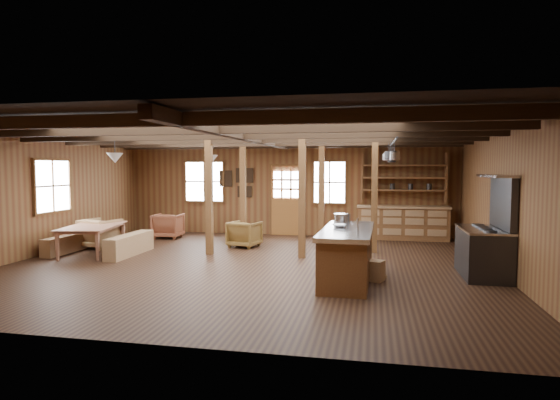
{
  "coord_description": "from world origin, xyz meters",
  "views": [
    {
      "loc": [
        2.56,
        -9.38,
        2.04
      ],
      "look_at": [
        0.61,
        0.42,
        1.35
      ],
      "focal_mm": 30.0,
      "sensor_mm": 36.0,
      "label": 1
    }
  ],
  "objects_px": {
    "armchair_a": "(168,226)",
    "armchair_c": "(100,233)",
    "kitchen_island": "(347,254)",
    "dining_table": "(94,240)",
    "commercial_range": "(486,244)",
    "armchair_b": "(244,234)"
  },
  "relations": [
    {
      "from": "armchair_a",
      "to": "armchair_c",
      "type": "bearing_deg",
      "value": 59.13
    },
    {
      "from": "kitchen_island",
      "to": "dining_table",
      "type": "distance_m",
      "value": 6.2
    },
    {
      "from": "kitchen_island",
      "to": "commercial_range",
      "type": "relative_size",
      "value": 1.32
    },
    {
      "from": "dining_table",
      "to": "armchair_b",
      "type": "height_order",
      "value": "dining_table"
    },
    {
      "from": "commercial_range",
      "to": "armchair_c",
      "type": "bearing_deg",
      "value": 170.98
    },
    {
      "from": "armchair_a",
      "to": "armchair_c",
      "type": "xyz_separation_m",
      "value": [
        -0.95,
        -1.92,
        0.02
      ]
    },
    {
      "from": "commercial_range",
      "to": "armchair_b",
      "type": "height_order",
      "value": "commercial_range"
    },
    {
      "from": "dining_table",
      "to": "armchair_c",
      "type": "relative_size",
      "value": 2.3
    },
    {
      "from": "armchair_a",
      "to": "dining_table",
      "type": "bearing_deg",
      "value": 71.66
    },
    {
      "from": "dining_table",
      "to": "armchair_b",
      "type": "bearing_deg",
      "value": -75.68
    },
    {
      "from": "dining_table",
      "to": "armchair_c",
      "type": "bearing_deg",
      "value": 10.8
    },
    {
      "from": "armchair_a",
      "to": "armchair_c",
      "type": "height_order",
      "value": "armchair_c"
    },
    {
      "from": "kitchen_island",
      "to": "commercial_range",
      "type": "distance_m",
      "value": 2.65
    },
    {
      "from": "commercial_range",
      "to": "dining_table",
      "type": "bearing_deg",
      "value": 175.44
    },
    {
      "from": "kitchen_island",
      "to": "dining_table",
      "type": "relative_size",
      "value": 1.32
    },
    {
      "from": "kitchen_island",
      "to": "armchair_b",
      "type": "height_order",
      "value": "kitchen_island"
    },
    {
      "from": "commercial_range",
      "to": "armchair_b",
      "type": "distance_m",
      "value": 5.78
    },
    {
      "from": "armchair_a",
      "to": "armchair_b",
      "type": "height_order",
      "value": "armchair_a"
    },
    {
      "from": "kitchen_island",
      "to": "armchair_b",
      "type": "distance_m",
      "value": 4.13
    },
    {
      "from": "commercial_range",
      "to": "dining_table",
      "type": "xyz_separation_m",
      "value": [
        -8.55,
        0.68,
        -0.29
      ]
    },
    {
      "from": "dining_table",
      "to": "armchair_a",
      "type": "bearing_deg",
      "value": -25.62
    },
    {
      "from": "kitchen_island",
      "to": "armchair_c",
      "type": "relative_size",
      "value": 3.04
    }
  ]
}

